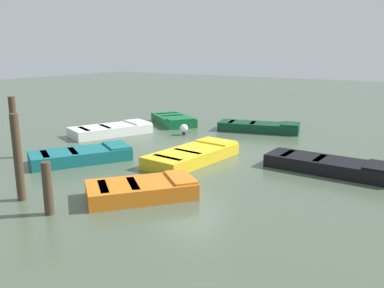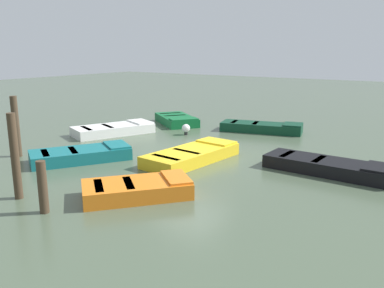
# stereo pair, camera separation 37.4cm
# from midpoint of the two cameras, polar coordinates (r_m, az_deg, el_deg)

# --- Properties ---
(ground_plane) EXTENTS (80.00, 80.00, 0.00)m
(ground_plane) POSITION_cam_midpoint_polar(r_m,az_deg,el_deg) (14.54, -0.74, -1.35)
(ground_plane) COLOR #475642
(rowboat_yellow) EXTENTS (3.72, 1.78, 0.46)m
(rowboat_yellow) POSITION_cam_midpoint_polar(r_m,az_deg,el_deg) (13.52, -0.66, -1.53)
(rowboat_yellow) COLOR gold
(rowboat_yellow) RESTS_ON ground_plane
(rowboat_orange) EXTENTS (2.91, 2.73, 0.46)m
(rowboat_orange) POSITION_cam_midpoint_polar(r_m,az_deg,el_deg) (10.34, -8.16, -6.37)
(rowboat_orange) COLOR orange
(rowboat_orange) RESTS_ON ground_plane
(rowboat_teal) EXTENTS (3.46, 2.80, 0.46)m
(rowboat_teal) POSITION_cam_midpoint_polar(r_m,az_deg,el_deg) (14.01, -16.16, -1.53)
(rowboat_teal) COLOR #14666B
(rowboat_teal) RESTS_ON ground_plane
(rowboat_dark_green) EXTENTS (2.00, 3.79, 0.46)m
(rowboat_dark_green) POSITION_cam_midpoint_polar(r_m,az_deg,el_deg) (18.61, 8.95, 2.42)
(rowboat_dark_green) COLOR #0C3823
(rowboat_dark_green) RESTS_ON ground_plane
(rowboat_black) EXTENTS (1.37, 3.82, 0.46)m
(rowboat_black) POSITION_cam_midpoint_polar(r_m,az_deg,el_deg) (12.94, 18.17, -2.88)
(rowboat_black) COLOR black
(rowboat_black) RESTS_ON ground_plane
(rowboat_white) EXTENTS (3.76, 2.67, 0.46)m
(rowboat_white) POSITION_cam_midpoint_polar(r_m,az_deg,el_deg) (18.13, -11.96, 2.00)
(rowboat_white) COLOR silver
(rowboat_white) RESTS_ON ground_plane
(rowboat_green) EXTENTS (2.89, 3.23, 0.46)m
(rowboat_green) POSITION_cam_midpoint_polar(r_m,az_deg,el_deg) (20.29, -3.19, 3.46)
(rowboat_green) COLOR #0F602D
(rowboat_green) RESTS_ON ground_plane
(mooring_piling_far_right) EXTENTS (0.21, 0.21, 1.24)m
(mooring_piling_far_right) POSITION_cam_midpoint_polar(r_m,az_deg,el_deg) (9.72, -20.86, -5.92)
(mooring_piling_far_right) COLOR #423323
(mooring_piling_far_right) RESTS_ON ground_plane
(mooring_piling_mid_left) EXTENTS (0.21, 0.21, 2.18)m
(mooring_piling_mid_left) POSITION_cam_midpoint_polar(r_m,az_deg,el_deg) (10.75, -24.40, -1.81)
(mooring_piling_mid_left) COLOR #423323
(mooring_piling_mid_left) RESTS_ON ground_plane
(mooring_piling_near_left) EXTENTS (0.23, 0.23, 2.13)m
(mooring_piling_near_left) POSITION_cam_midpoint_polar(r_m,az_deg,el_deg) (15.12, -24.55, 2.14)
(mooring_piling_near_left) COLOR #423323
(mooring_piling_near_left) RESTS_ON ground_plane
(marker_buoy) EXTENTS (0.36, 0.36, 0.48)m
(marker_buoy) POSITION_cam_midpoint_polar(r_m,az_deg,el_deg) (17.64, -1.76, 2.21)
(marker_buoy) COLOR #262626
(marker_buoy) RESTS_ON ground_plane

